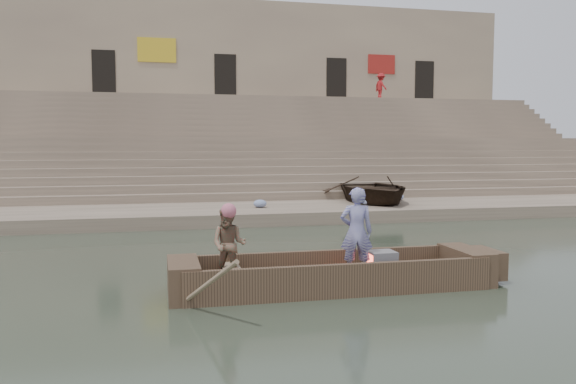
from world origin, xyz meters
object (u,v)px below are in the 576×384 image
object	(u,v)px
beached_rowboat	(372,189)
pedestrian	(381,86)
main_rowboat	(333,282)
rowing_man	(229,245)
television	(381,262)
standing_man	(356,232)

from	to	relation	value
beached_rowboat	pedestrian	bearing A→B (deg)	69.76
main_rowboat	rowing_man	bearing A→B (deg)	179.45
television	pedestrian	distance (m)	25.52
television	beached_rowboat	size ratio (longest dim) A/B	0.10
main_rowboat	beached_rowboat	size ratio (longest dim) A/B	1.09
rowing_man	beached_rowboat	xyz separation A→B (m)	(6.47, 10.19, 0.03)
television	rowing_man	bearing A→B (deg)	179.63
main_rowboat	rowing_man	world-z (taller)	rowing_man
main_rowboat	standing_man	distance (m)	0.97
main_rowboat	pedestrian	size ratio (longest dim) A/B	3.27
main_rowboat	rowing_man	distance (m)	1.94
rowing_man	pedestrian	bearing A→B (deg)	85.04
beached_rowboat	pedestrian	size ratio (longest dim) A/B	3.00
standing_man	rowing_man	size ratio (longest dim) A/B	1.24
standing_man	beached_rowboat	size ratio (longest dim) A/B	0.34
rowing_man	beached_rowboat	size ratio (longest dim) A/B	0.27
pedestrian	television	bearing A→B (deg)	144.62
rowing_man	television	size ratio (longest dim) A/B	2.70
standing_man	television	size ratio (longest dim) A/B	3.36
television	beached_rowboat	bearing A→B (deg)	69.67
pedestrian	beached_rowboat	bearing A→B (deg)	143.46
main_rowboat	beached_rowboat	bearing A→B (deg)	65.39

